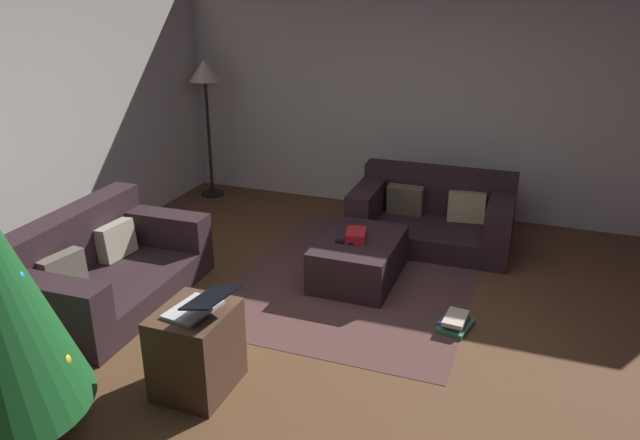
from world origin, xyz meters
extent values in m
plane|color=brown|center=(0.00, 0.00, 0.00)|extent=(6.40, 6.40, 0.00)
cube|color=beige|center=(3.14, 0.00, 1.30)|extent=(0.12, 6.40, 2.60)
cube|color=#2D1E23|center=(0.05, 2.15, 0.12)|extent=(1.68, 1.02, 0.24)
cube|color=#2D1E23|center=(0.04, 2.52, 0.48)|extent=(1.66, 0.29, 0.49)
cube|color=#2D1E23|center=(0.76, 2.17, 0.39)|extent=(0.27, 0.98, 0.30)
cube|color=#2D1E23|center=(-0.66, 2.13, 0.39)|extent=(0.27, 0.98, 0.30)
cube|color=#BCB299|center=(0.38, 2.33, 0.39)|extent=(0.37, 0.17, 0.31)
cube|color=#716B5B|center=(-0.29, 2.31, 0.39)|extent=(0.38, 0.18, 0.30)
cube|color=#2D1E23|center=(2.15, -0.07, 0.11)|extent=(0.98, 1.56, 0.22)
cube|color=#2D1E23|center=(2.51, -0.06, 0.46)|extent=(0.27, 1.54, 0.47)
cube|color=#2D1E23|center=(2.16, -0.72, 0.39)|extent=(0.96, 0.26, 0.33)
cube|color=#2D1E23|center=(2.14, 0.58, 0.39)|extent=(0.96, 0.26, 0.33)
cube|color=tan|center=(2.31, -0.38, 0.37)|extent=(0.20, 0.38, 0.31)
cube|color=brown|center=(2.30, 0.24, 0.37)|extent=(0.16, 0.36, 0.31)
cube|color=#2D1E23|center=(1.16, 0.38, 0.19)|extent=(0.95, 0.67, 0.38)
cube|color=red|center=(1.14, 0.40, 0.42)|extent=(0.27, 0.21, 0.08)
cube|color=black|center=(1.03, 0.47, 0.39)|extent=(0.05, 0.16, 0.02)
cylinder|color=brown|center=(-1.50, 1.70, 0.12)|extent=(0.10, 0.10, 0.23)
sphere|color=#CC33BF|center=(-1.19, 1.83, 0.69)|extent=(0.07, 0.07, 0.07)
sphere|color=yellow|center=(-1.35, 1.33, 0.51)|extent=(0.09, 0.09, 0.09)
sphere|color=#2699E5|center=(-1.39, 1.49, 1.03)|extent=(0.06, 0.06, 0.06)
cube|color=#4C3323|center=(-0.70, 0.89, 0.28)|extent=(0.52, 0.44, 0.57)
cube|color=silver|center=(-0.70, 0.89, 0.58)|extent=(0.37, 0.28, 0.02)
cube|color=black|center=(-0.72, 0.74, 0.70)|extent=(0.37, 0.27, 0.07)
cube|color=#387A47|center=(0.61, -0.57, 0.02)|extent=(0.33, 0.27, 0.04)
cube|color=#2D5193|center=(0.62, -0.55, 0.06)|extent=(0.25, 0.22, 0.03)
cube|color=beige|center=(0.61, -0.56, 0.09)|extent=(0.28, 0.17, 0.03)
cylinder|color=black|center=(2.70, 2.74, 0.01)|extent=(0.28, 0.28, 0.02)
cylinder|color=black|center=(2.70, 2.74, 0.69)|extent=(0.04, 0.04, 1.38)
cone|color=beige|center=(2.70, 2.74, 1.50)|extent=(0.36, 0.36, 0.24)
cube|color=#513431|center=(1.16, 0.38, 0.00)|extent=(2.60, 2.00, 0.01)
camera|label=1|loc=(-3.56, -1.02, 2.49)|focal=34.55mm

